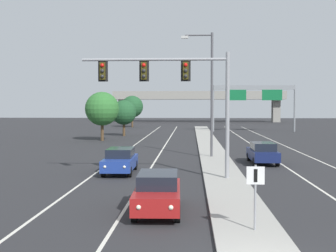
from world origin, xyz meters
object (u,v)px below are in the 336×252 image
Objects in this scene: median_sign_post at (255,188)px; car_receding_navy at (263,153)px; tree_far_left_c at (102,109)px; tree_far_left_a at (132,107)px; car_oncoming_blue at (120,160)px; street_lamp_median at (209,87)px; highway_sign_gantry at (254,93)px; overhead_signal_mast at (176,85)px; car_oncoming_red at (158,192)px; tree_far_left_b at (124,113)px.

car_receding_navy is (3.15, 17.71, -0.77)m from median_sign_post.
tree_far_left_c reaches higher than median_sign_post.
car_receding_navy is 53.52m from tree_far_left_a.
car_receding_navy is at bearing 26.84° from car_oncoming_blue.
street_lamp_median reaches higher than highway_sign_gantry.
median_sign_post is 14.40m from car_oncoming_blue.
overhead_signal_mast is 1.88× the size of car_oncoming_red.
overhead_signal_mast is at bearing -32.86° from car_oncoming_blue.
tree_far_left_a reaches higher than tree_far_left_c.
highway_sign_gantry is at bearing 77.81° from car_oncoming_red.
street_lamp_median is at bearing 81.08° from car_oncoming_red.
car_receding_navy is 39.07m from highway_sign_gantry.
car_receding_navy is 25.40m from tree_far_left_c.
car_oncoming_blue is 33.05m from tree_far_left_b.
tree_far_left_b is at bearing 100.60° from car_oncoming_red.
highway_sign_gantry is at bearing 81.89° from median_sign_post.
median_sign_post is 4.60m from car_oncoming_red.
car_receding_navy is (9.79, 4.96, 0.00)m from car_oncoming_blue.
car_receding_navy is 0.76× the size of tree_far_left_c.
highway_sign_gantry reaches higher than median_sign_post.
car_oncoming_blue is at bearing -126.49° from street_lamp_median.
median_sign_post is at bearing -98.11° from highway_sign_gantry.
car_oncoming_blue is 1.00× the size of car_receding_navy.
tree_far_left_a is (-21.40, 12.40, -2.20)m from highway_sign_gantry.
street_lamp_median is 2.22× the size of car_oncoming_red.
tree_far_left_c is (-12.83, 37.23, 2.26)m from median_sign_post.
car_oncoming_red is 0.74× the size of tree_far_left_a.
overhead_signal_mast is 1.40× the size of tree_far_left_a.
car_oncoming_blue is at bearing -75.83° from tree_far_left_c.
tree_far_left_b is (-8.43, 34.95, -2.24)m from overhead_signal_mast.
tree_far_left_b is (-19.45, -10.74, -2.90)m from highway_sign_gantry.
overhead_signal_mast is 1.89× the size of car_oncoming_blue.
street_lamp_median reaches higher than car_receding_navy.
tree_far_left_b is (-14.60, 27.65, 2.44)m from car_receding_navy.
street_lamp_median reaches higher than tree_far_left_c.
overhead_signal_mast reaches higher than tree_far_left_a.
car_receding_navy is at bearing -38.95° from street_lamp_median.
tree_far_left_c reaches higher than car_receding_navy.
highway_sign_gantry reaches higher than car_oncoming_red.
median_sign_post is 0.49× the size of car_receding_navy.
median_sign_post is 0.22× the size of street_lamp_median.
tree_far_left_c is at bearing 110.08° from overhead_signal_mast.
highway_sign_gantry is at bearing -30.08° from tree_far_left_a.
car_oncoming_red is 66.43m from tree_far_left_a.
overhead_signal_mast is 10.66m from street_lamp_median.
tree_far_left_b is 23.23m from tree_far_left_a.
highway_sign_gantry is 22.41m from tree_far_left_b.
highway_sign_gantry is at bearing 76.18° from street_lamp_median.
car_oncoming_blue is 0.74× the size of tree_far_left_a.
tree_far_left_a is at bearing 91.06° from tree_far_left_c.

